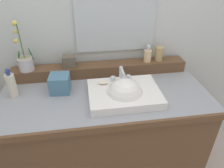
{
  "coord_description": "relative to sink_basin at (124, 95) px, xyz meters",
  "views": [
    {
      "loc": [
        -0.13,
        -1.18,
        1.68
      ],
      "look_at": [
        0.05,
        -0.02,
        0.95
      ],
      "focal_mm": 33.76,
      "sensor_mm": 36.0,
      "label": 1
    }
  ],
  "objects": [
    {
      "name": "wall_back",
      "position": [
        -0.12,
        0.52,
        0.34
      ],
      "size": [
        3.18,
        0.2,
        2.46
      ],
      "primitive_type": "cube",
      "color": "silver",
      "rests_on": "ground"
    },
    {
      "name": "vanity_cabinet",
      "position": [
        -0.12,
        0.08,
        -0.45
      ],
      "size": [
        1.41,
        0.67,
        0.87
      ],
      "color": "brown",
      "rests_on": "ground"
    },
    {
      "name": "back_ledge",
      "position": [
        -0.12,
        0.34,
        0.02
      ],
      "size": [
        1.33,
        0.12,
        0.09
      ],
      "primitive_type": "cube",
      "color": "brown",
      "rests_on": "vanity_cabinet"
    },
    {
      "name": "sink_basin",
      "position": [
        0.0,
        0.0,
        0.0
      ],
      "size": [
        0.46,
        0.35,
        0.27
      ],
      "color": "white",
      "rests_on": "vanity_cabinet"
    },
    {
      "name": "soap_bar",
      "position": [
        -0.13,
        0.11,
        0.04
      ],
      "size": [
        0.07,
        0.04,
        0.02
      ],
      "primitive_type": "ellipsoid",
      "color": "#ECE2C6",
      "rests_on": "sink_basin"
    },
    {
      "name": "potted_plant",
      "position": [
        -0.66,
        0.33,
        0.14
      ],
      "size": [
        0.11,
        0.1,
        0.35
      ],
      "color": "silver",
      "rests_on": "back_ledge"
    },
    {
      "name": "soap_dispenser",
      "position": [
        0.25,
        0.34,
        0.12
      ],
      "size": [
        0.06,
        0.06,
        0.13
      ],
      "color": "beige",
      "rests_on": "back_ledge"
    },
    {
      "name": "tumbler_cup",
      "position": [
        0.34,
        0.34,
        0.12
      ],
      "size": [
        0.06,
        0.06,
        0.11
      ],
      "primitive_type": "cylinder",
      "color": "tan",
      "rests_on": "back_ledge"
    },
    {
      "name": "trinket_box",
      "position": [
        -0.35,
        0.34,
        0.11
      ],
      "size": [
        0.09,
        0.08,
        0.09
      ],
      "primitive_type": "cube",
      "rotation": [
        0.0,
        0.0,
        -0.01
      ],
      "color": "brown",
      "rests_on": "back_ledge"
    },
    {
      "name": "lotion_bottle",
      "position": [
        -0.72,
        0.14,
        0.06
      ],
      "size": [
        0.06,
        0.06,
        0.2
      ],
      "color": "beige",
      "rests_on": "vanity_cabinet"
    },
    {
      "name": "tissue_box",
      "position": [
        -0.42,
        0.15,
        0.04
      ],
      "size": [
        0.14,
        0.14,
        0.12
      ],
      "primitive_type": "cube",
      "rotation": [
        0.0,
        0.0,
        -0.08
      ],
      "color": "teal",
      "rests_on": "vanity_cabinet"
    },
    {
      "name": "mirror",
      "position": [
        0.01,
        0.41,
        0.42
      ],
      "size": [
        0.59,
        0.02,
        0.54
      ],
      "primitive_type": "cube",
      "color": "silver"
    }
  ]
}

